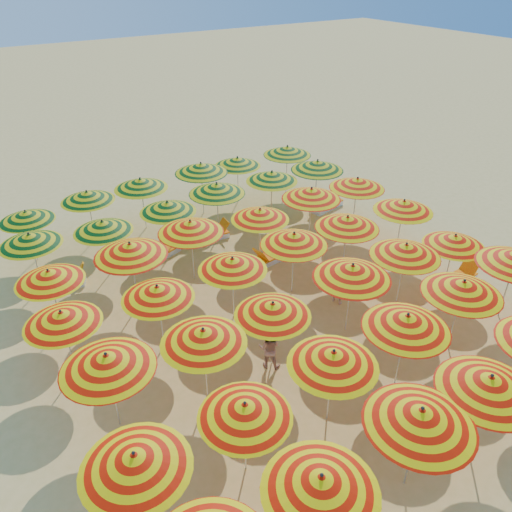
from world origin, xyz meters
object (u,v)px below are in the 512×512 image
(umbrella_41, at_px, (287,151))
(beachgoer_a, at_px, (338,285))
(umbrella_14, at_px, (273,309))
(umbrella_39, at_px, (201,168))
(umbrella_21, at_px, (294,239))
(umbrella_34, at_px, (272,176))
(umbrella_27, at_px, (260,214))
(umbrella_30, at_px, (30,239))
(umbrella_35, at_px, (317,165))
(umbrella_1, at_px, (321,483))
(umbrella_2, at_px, (421,417))
(umbrella_18, at_px, (62,318))
(umbrella_8, at_px, (333,358))
(umbrella_29, at_px, (357,183))
(umbrella_24, at_px, (49,276))
(umbrella_23, at_px, (404,206))
(umbrella_16, at_px, (406,250))
(umbrella_10, at_px, (463,288))
(umbrella_36, at_px, (26,216))
(umbrella_7, at_px, (245,410))
(umbrella_28, at_px, (311,194))
(umbrella_20, at_px, (232,264))
(umbrella_19, at_px, (158,292))
(umbrella_3, at_px, (489,384))
(lounger_8, at_px, (326,206))
(umbrella_40, at_px, (237,162))
(umbrella_25, at_px, (130,250))
(umbrella_26, at_px, (190,227))
(umbrella_6, at_px, (135,461))
(lounger_4, at_px, (61,281))
(umbrella_31, at_px, (103,226))
(umbrella_17, at_px, (455,241))
(umbrella_32, at_px, (168,207))
(umbrella_12, at_px, (107,362))
(umbrella_38, at_px, (141,184))
(lounger_3, at_px, (274,256))
(lounger_6, at_px, (209,236))
(umbrella_33, at_px, (217,189))
(umbrella_13, at_px, (203,336))
(lounger_2, at_px, (457,280))
(umbrella_9, at_px, (407,322))

(umbrella_41, relative_size, beachgoer_a, 2.15)
(umbrella_14, distance_m, umbrella_39, 9.90)
(umbrella_21, height_order, umbrella_34, umbrella_21)
(umbrella_27, relative_size, umbrella_30, 1.17)
(umbrella_27, xyz_separation_m, umbrella_35, (4.42, 2.33, 0.16))
(beachgoer_a, bearing_deg, umbrella_27, -6.75)
(umbrella_39, bearing_deg, umbrella_1, -108.99)
(umbrella_2, relative_size, umbrella_18, 1.11)
(umbrella_8, relative_size, umbrella_29, 1.01)
(umbrella_18, xyz_separation_m, umbrella_24, (0.18, 2.20, -0.01))
(umbrella_23, xyz_separation_m, umbrella_35, (-0.30, 4.67, 0.09))
(umbrella_16, bearing_deg, umbrella_10, -95.28)
(umbrella_29, relative_size, umbrella_36, 1.01)
(umbrella_16, bearing_deg, umbrella_7, -160.66)
(umbrella_28, bearing_deg, umbrella_20, -153.01)
(umbrella_8, xyz_separation_m, umbrella_19, (-2.34, 4.69, -0.08))
(umbrella_3, bearing_deg, lounger_8, 65.80)
(lounger_8, bearing_deg, umbrella_34, -20.97)
(umbrella_29, relative_size, umbrella_40, 0.95)
(umbrella_1, height_order, umbrella_36, umbrella_1)
(umbrella_2, xyz_separation_m, umbrella_18, (-5.15, 7.29, -0.24))
(umbrella_25, xyz_separation_m, umbrella_26, (2.24, 0.42, -0.04))
(umbrella_6, bearing_deg, umbrella_26, 57.49)
(umbrella_8, relative_size, umbrella_24, 1.01)
(lounger_4, bearing_deg, umbrella_31, 15.16)
(umbrella_17, bearing_deg, umbrella_32, 133.97)
(umbrella_24, relative_size, umbrella_41, 0.88)
(umbrella_23, bearing_deg, umbrella_30, 157.64)
(umbrella_18, height_order, lounger_8, umbrella_18)
(lounger_8, bearing_deg, umbrella_12, 17.44)
(umbrella_30, bearing_deg, umbrella_1, -78.31)
(umbrella_10, height_order, umbrella_41, umbrella_10)
(umbrella_38, bearing_deg, umbrella_36, -177.64)
(umbrella_2, bearing_deg, umbrella_24, 117.64)
(umbrella_8, bearing_deg, umbrella_14, 92.31)
(umbrella_32, relative_size, umbrella_40, 0.88)
(umbrella_1, height_order, umbrella_10, umbrella_10)
(umbrella_28, bearing_deg, umbrella_26, 178.93)
(lounger_3, distance_m, lounger_8, 4.99)
(lounger_6, bearing_deg, umbrella_28, -31.04)
(umbrella_8, bearing_deg, umbrella_33, 76.99)
(umbrella_13, xyz_separation_m, umbrella_40, (6.74, 9.80, -0.07))
(umbrella_1, xyz_separation_m, beachgoer_a, (5.57, 5.90, -1.33))
(umbrella_25, bearing_deg, umbrella_33, 31.37)
(umbrella_32, bearing_deg, beachgoer_a, -60.68)
(umbrella_24, bearing_deg, umbrella_23, -11.41)
(umbrella_12, distance_m, umbrella_26, 6.49)
(umbrella_17, distance_m, lounger_2, 1.83)
(umbrella_9, xyz_separation_m, beachgoer_a, (1.02, 3.62, -1.40))
(umbrella_34, bearing_deg, umbrella_3, -101.99)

